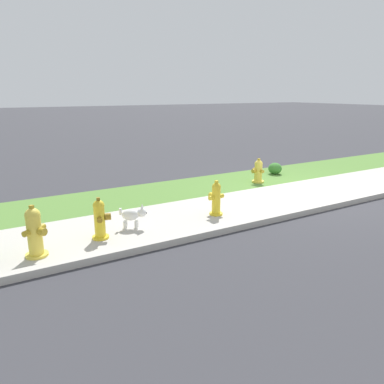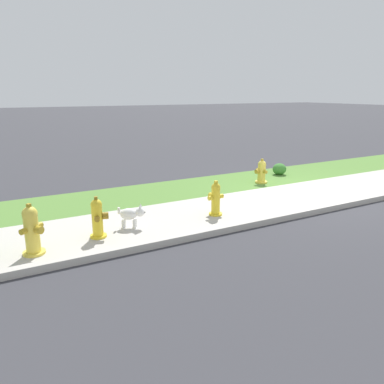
{
  "view_description": "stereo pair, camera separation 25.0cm",
  "coord_description": "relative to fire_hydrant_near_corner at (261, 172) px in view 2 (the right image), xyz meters",
  "views": [
    {
      "loc": [
        -7.22,
        -6.26,
        2.46
      ],
      "look_at": [
        -3.32,
        0.31,
        0.4
      ],
      "focal_mm": 35.0,
      "sensor_mm": 36.0,
      "label": 1
    },
    {
      "loc": [
        -7.01,
        -6.39,
        2.46
      ],
      "look_at": [
        -3.32,
        0.31,
        0.4
      ],
      "focal_mm": 35.0,
      "sensor_mm": 36.0,
      "label": 2
    }
  ],
  "objects": [
    {
      "name": "fire_hydrant_far_end",
      "position": [
        -6.11,
        -2.02,
        0.08
      ],
      "size": [
        0.38,
        0.38,
        0.82
      ],
      "rotation": [
        0.0,
        0.0,
        3.76
      ],
      "color": "yellow",
      "rests_on": "ground"
    },
    {
      "name": "fire_hydrant_across_street",
      "position": [
        -2.61,
        -1.76,
        0.03
      ],
      "size": [
        0.36,
        0.33,
        0.73
      ],
      "rotation": [
        0.0,
        0.0,
        0.1
      ],
      "color": "yellow",
      "rests_on": "ground"
    },
    {
      "name": "sidewalk_pavement",
      "position": [
        0.45,
        -1.54,
        -0.32
      ],
      "size": [
        18.0,
        2.09,
        0.01
      ],
      "primitive_type": "cube",
      "color": "#BCB7AD",
      "rests_on": "ground"
    },
    {
      "name": "fire_hydrant_mid_block",
      "position": [
        -5.04,
        -1.82,
        0.03
      ],
      "size": [
        0.34,
        0.37,
        0.74
      ],
      "rotation": [
        0.0,
        0.0,
        4.45
      ],
      "color": "yellow",
      "rests_on": "ground"
    },
    {
      "name": "ground_plane",
      "position": [
        0.45,
        -1.54,
        -0.32
      ],
      "size": [
        120.0,
        120.0,
        0.0
      ],
      "primitive_type": "plane",
      "color": "#38383D"
    },
    {
      "name": "shrub_bush_far_verge",
      "position": [
        1.18,
        0.58,
        -0.15
      ],
      "size": [
        0.41,
        0.41,
        0.35
      ],
      "color": "#3D7F33",
      "rests_on": "ground"
    },
    {
      "name": "street_curb",
      "position": [
        0.45,
        -2.67,
        -0.26
      ],
      "size": [
        18.0,
        0.16,
        0.12
      ],
      "primitive_type": "cube",
      "color": "#BCB7AD",
      "rests_on": "ground"
    },
    {
      "name": "fire_hydrant_near_corner",
      "position": [
        0.0,
        0.0,
        0.0
      ],
      "size": [
        0.37,
        0.4,
        0.68
      ],
      "rotation": [
        0.0,
        0.0,
        1.58
      ],
      "color": "yellow",
      "rests_on": "ground"
    },
    {
      "name": "small_white_dog",
      "position": [
        -4.37,
        -1.64,
        -0.05
      ],
      "size": [
        0.46,
        0.35,
        0.46
      ],
      "rotation": [
        0.0,
        0.0,
        5.8
      ],
      "color": "white",
      "rests_on": "ground"
    },
    {
      "name": "grass_verge",
      "position": [
        0.45,
        0.47,
        -0.32
      ],
      "size": [
        18.0,
        1.94,
        0.01
      ],
      "primitive_type": "cube",
      "color": "#568438",
      "rests_on": "ground"
    }
  ]
}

